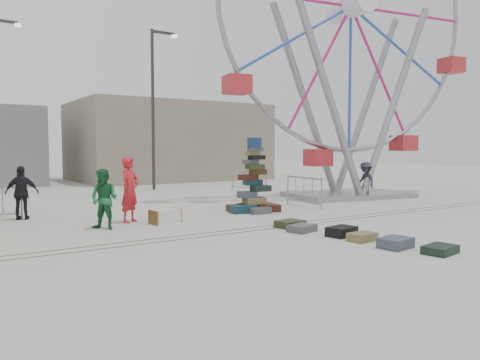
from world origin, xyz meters
TOP-DOWN VIEW (x-y plane):
  - ground at (0.00, 0.00)m, footprint 90.00×90.00m
  - track_line_near at (0.00, 0.60)m, footprint 40.00×0.04m
  - track_line_far at (0.00, 1.00)m, footprint 40.00×0.04m
  - building_right at (7.00, 20.00)m, footprint 12.00×8.00m
  - lamp_post_right at (3.09, 13.00)m, footprint 1.41×0.25m
  - suitcase_tower at (2.58, 3.58)m, footprint 1.85×1.55m
  - ferris_wheel at (8.65, 5.12)m, footprint 12.18×3.82m
  - steamer_trunk at (-0.88, 3.00)m, footprint 0.89×0.60m
  - row_case_0 at (1.63, 0.51)m, footprint 0.79×0.64m
  - row_case_1 at (1.47, -0.17)m, footprint 0.79×0.66m
  - row_case_2 at (1.86, -1.16)m, footprint 0.78×0.62m
  - row_case_3 at (1.84, -1.83)m, footprint 0.67×0.48m
  - row_case_4 at (1.87, -2.73)m, footprint 0.78×0.65m
  - row_case_5 at (2.17, -3.58)m, footprint 0.79×0.60m
  - barricade_wheel_front at (4.84, 3.64)m, footprint 0.24×2.00m
  - barricade_wheel_back at (6.48, 9.58)m, footprint 0.81×1.90m
  - pedestrian_red at (-1.66, 3.67)m, footprint 0.82×0.75m
  - pedestrian_green at (-2.62, 2.95)m, footprint 0.96×0.97m
  - pedestrian_black at (-4.16, 5.90)m, footprint 1.02×0.70m
  - pedestrian_grey at (8.73, 4.23)m, footprint 0.74×1.08m

SIDE VIEW (x-z plane):
  - ground at x=0.00m, z-range 0.00..0.00m
  - track_line_near at x=0.00m, z-range 0.00..0.01m
  - track_line_far at x=0.00m, z-range 0.00..0.01m
  - row_case_5 at x=2.17m, z-range 0.00..0.17m
  - row_case_1 at x=1.47m, z-range 0.00..0.18m
  - row_case_0 at x=1.63m, z-range 0.00..0.19m
  - row_case_3 at x=1.84m, z-range 0.00..0.19m
  - row_case_4 at x=1.87m, z-range 0.00..0.22m
  - row_case_2 at x=1.86m, z-range 0.00..0.23m
  - steamer_trunk at x=-0.88m, z-range 0.00..0.39m
  - barricade_wheel_front at x=4.84m, z-range 0.00..1.10m
  - barricade_wheel_back at x=6.48m, z-range 0.00..1.10m
  - suitcase_tower at x=2.58m, z-range -0.54..1.92m
  - pedestrian_grey at x=8.73m, z-range 0.00..1.54m
  - pedestrian_green at x=-2.62m, z-range 0.00..1.58m
  - pedestrian_black at x=-4.16m, z-range 0.00..1.60m
  - pedestrian_red at x=-1.66m, z-range 0.00..1.87m
  - building_right at x=7.00m, z-range 0.00..5.00m
  - lamp_post_right at x=3.09m, z-range 0.48..8.48m
  - ferris_wheel at x=8.65m, z-range -0.11..14.19m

